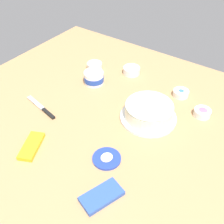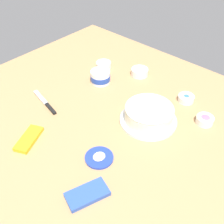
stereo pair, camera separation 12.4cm
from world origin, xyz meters
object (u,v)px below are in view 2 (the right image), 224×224
object	(u,v)px
sprinkle_bowl_orange	(140,72)
candy_box_upper	(87,194)
frosted_cake	(149,114)
sprinkle_bowl_blue	(186,98)
sprinkle_bowl_pink	(205,120)
candy_box_lower	(29,139)
frosting_tub	(100,76)
frosting_tub_lid	(99,158)
spreading_knife	(46,104)
sprinkle_bowl_rainbow	(104,65)

from	to	relation	value
sprinkle_bowl_orange	candy_box_upper	xyz separation A→B (m)	(-0.78, -0.36, -0.01)
frosted_cake	candy_box_upper	xyz separation A→B (m)	(-0.48, -0.08, -0.04)
sprinkle_bowl_blue	sprinkle_bowl_pink	world-z (taller)	sprinkle_bowl_pink
sprinkle_bowl_orange	candy_box_lower	xyz separation A→B (m)	(-0.75, 0.04, -0.01)
frosting_tub	sprinkle_bowl_pink	xyz separation A→B (m)	(0.08, -0.61, -0.02)
frosting_tub_lid	candy_box_upper	distance (m)	0.18
sprinkle_bowl_blue	sprinkle_bowl_pink	xyz separation A→B (m)	(-0.09, -0.15, 0.00)
frosted_cake	frosting_tub_lid	xyz separation A→B (m)	(-0.32, 0.01, -0.04)
frosting_tub_lid	frosting_tub	bearing A→B (deg)	43.17
candy_box_lower	frosted_cake	bearing A→B (deg)	-59.99
sprinkle_bowl_orange	sprinkle_bowl_pink	world-z (taller)	sprinkle_bowl_orange
spreading_knife	candy_box_lower	bearing A→B (deg)	-145.43
sprinkle_bowl_rainbow	spreading_knife	bearing A→B (deg)	-176.54
candy_box_lower	candy_box_upper	xyz separation A→B (m)	(-0.02, -0.40, -0.00)
frosted_cake	spreading_knife	bearing A→B (deg)	118.03
sprinkle_bowl_rainbow	candy_box_upper	size ratio (longest dim) A/B	0.57
frosted_cake	sprinkle_bowl_blue	distance (m)	0.27
candy_box_lower	frosting_tub	bearing A→B (deg)	-16.58
sprinkle_bowl_rainbow	sprinkle_bowl_blue	size ratio (longest dim) A/B	1.08
sprinkle_bowl_orange	sprinkle_bowl_rainbow	size ratio (longest dim) A/B	1.10
frosted_cake	frosting_tub	size ratio (longest dim) A/B	2.45
spreading_knife	sprinkle_bowl_pink	xyz separation A→B (m)	(0.42, -0.67, 0.01)
frosted_cake	sprinkle_bowl_orange	world-z (taller)	frosted_cake
frosting_tub	sprinkle_bowl_rainbow	bearing A→B (deg)	36.63
sprinkle_bowl_pink	candy_box_lower	xyz separation A→B (m)	(-0.63, 0.53, -0.01)
spreading_knife	candy_box_upper	xyz separation A→B (m)	(-0.23, -0.54, 0.00)
sprinkle_bowl_pink	candy_box_lower	bearing A→B (deg)	140.06
sprinkle_bowl_rainbow	sprinkle_bowl_blue	world-z (taller)	sprinkle_bowl_rainbow
frosting_tub_lid	sprinkle_bowl_pink	xyz separation A→B (m)	(0.50, -0.22, 0.01)
frosted_cake	frosting_tub_lid	distance (m)	0.33
frosted_cake	candy_box_lower	size ratio (longest dim) A/B	1.73
frosting_tub	sprinkle_bowl_orange	xyz separation A→B (m)	(0.21, -0.12, -0.01)
candy_box_upper	frosted_cake	bearing A→B (deg)	28.49
frosted_cake	candy_box_upper	bearing A→B (deg)	-171.00
frosted_cake	sprinkle_bowl_rainbow	distance (m)	0.54
frosted_cake	frosting_tub_lid	world-z (taller)	frosted_cake
frosting_tub	frosting_tub_lid	xyz separation A→B (m)	(-0.41, -0.39, -0.03)
frosting_tub	candy_box_upper	size ratio (longest dim) A/B	0.71
spreading_knife	sprinkle_bowl_orange	distance (m)	0.57
sprinkle_bowl_rainbow	sprinkle_bowl_pink	bearing A→B (deg)	-93.34
spreading_knife	sprinkle_bowl_pink	world-z (taller)	sprinkle_bowl_pink
frosted_cake	frosting_tub_lid	bearing A→B (deg)	177.38
frosted_cake	sprinkle_bowl_rainbow	bearing A→B (deg)	66.75
frosted_cake	sprinkle_bowl_pink	distance (m)	0.27
sprinkle_bowl_orange	frosted_cake	bearing A→B (deg)	-136.41
sprinkle_bowl_orange	sprinkle_bowl_blue	bearing A→B (deg)	-95.82
frosted_cake	sprinkle_bowl_blue	bearing A→B (deg)	-11.23
frosting_tub_lid	sprinkle_bowl_orange	xyz separation A→B (m)	(0.62, 0.27, 0.02)
frosting_tub	sprinkle_bowl_orange	world-z (taller)	frosting_tub
sprinkle_bowl_rainbow	frosting_tub	bearing A→B (deg)	-143.37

